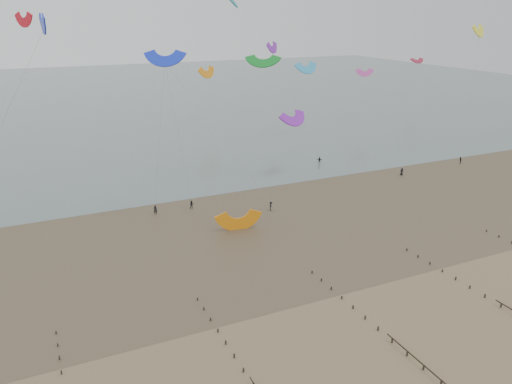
# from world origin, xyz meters

# --- Properties ---
(ground) EXTENTS (500.00, 500.00, 0.00)m
(ground) POSITION_xyz_m (0.00, 0.00, 0.00)
(ground) COLOR brown
(ground) RESTS_ON ground
(sea_and_shore) EXTENTS (500.00, 665.00, 0.03)m
(sea_and_shore) POSITION_xyz_m (-4.08, 34.40, 0.01)
(sea_and_shore) COLOR #475654
(sea_and_shore) RESTS_ON ground
(kitesurfer_lead) EXTENTS (0.77, 0.60, 1.86)m
(kitesurfer_lead) POSITION_xyz_m (-11.64, 44.80, 0.93)
(kitesurfer_lead) COLOR black
(kitesurfer_lead) RESTS_ON ground
(kitesurfers) EXTENTS (114.41, 25.82, 1.85)m
(kitesurfers) POSITION_xyz_m (25.48, 46.80, 0.86)
(kitesurfers) COLOR black
(kitesurfers) RESTS_ON ground
(grounded_kite) EXTENTS (7.90, 6.53, 3.97)m
(grounded_kite) POSITION_xyz_m (0.22, 31.39, 0.00)
(grounded_kite) COLOR orange
(grounded_kite) RESTS_ON ground
(kites_airborne) EXTENTS (264.94, 105.50, 38.95)m
(kites_airborne) POSITION_xyz_m (-10.87, 93.83, 21.57)
(kites_airborne) COLOR maroon
(kites_airborne) RESTS_ON ground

